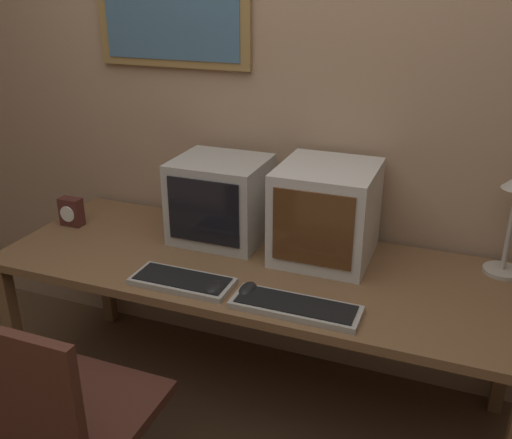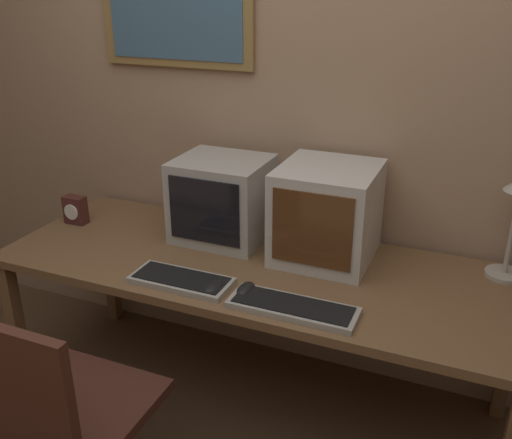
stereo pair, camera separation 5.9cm
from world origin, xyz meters
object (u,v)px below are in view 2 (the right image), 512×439
at_px(mouse_near_keyboard, 246,289).
at_px(monitor_left, 222,199).
at_px(monitor_right, 327,213).
at_px(keyboard_main, 181,280).
at_px(desk_clock, 75,210).
at_px(office_chair, 62,436).
at_px(keyboard_side, 293,307).
at_px(mouse_far_corner, 213,288).

bearing_deg(mouse_near_keyboard, monitor_left, 125.13).
xyz_separation_m(monitor_right, keyboard_main, (-0.44, -0.44, -0.18)).
xyz_separation_m(desk_clock, office_chair, (0.59, -0.87, -0.39)).
bearing_deg(keyboard_side, monitor_right, 92.37).
height_order(monitor_right, desk_clock, monitor_right).
distance_m(keyboard_side, desk_clock, 1.25).
relative_size(keyboard_main, desk_clock, 2.95).
relative_size(monitor_left, monitor_right, 0.95).
bearing_deg(mouse_near_keyboard, monitor_right, 66.84).
xyz_separation_m(monitor_right, office_chair, (-0.59, -0.99, -0.51)).
bearing_deg(monitor_right, keyboard_side, -87.63).
bearing_deg(desk_clock, mouse_near_keyboard, -16.20).
relative_size(monitor_right, office_chair, 0.45).
distance_m(keyboard_main, keyboard_side, 0.46).
height_order(keyboard_side, office_chair, office_chair).
bearing_deg(keyboard_side, mouse_near_keyboard, 168.87).
xyz_separation_m(monitor_left, desk_clock, (-0.71, -0.13, -0.11)).
xyz_separation_m(mouse_near_keyboard, desk_clock, (-1.01, 0.29, 0.05)).
distance_m(mouse_far_corner, desk_clock, 0.95).
bearing_deg(mouse_near_keyboard, office_chair, -125.43).
bearing_deg(desk_clock, monitor_left, 10.30).
xyz_separation_m(monitor_left, monitor_right, (0.47, -0.01, 0.01)).
bearing_deg(mouse_near_keyboard, desk_clock, 163.80).
relative_size(keyboard_side, mouse_far_corner, 4.25).
relative_size(keyboard_side, desk_clock, 3.45).
relative_size(keyboard_side, mouse_near_keyboard, 4.34).
bearing_deg(keyboard_main, monitor_right, 44.88).
xyz_separation_m(keyboard_side, desk_clock, (-1.20, 0.33, 0.05)).
distance_m(monitor_left, desk_clock, 0.73).
height_order(monitor_right, mouse_near_keyboard, monitor_right).
bearing_deg(keyboard_main, mouse_near_keyboard, 4.40).
xyz_separation_m(monitor_left, mouse_near_keyboard, (0.30, -0.42, -0.16)).
xyz_separation_m(monitor_left, mouse_far_corner, (0.18, -0.45, -0.16)).
relative_size(monitor_left, mouse_near_keyboard, 3.68).
height_order(monitor_left, office_chair, monitor_left).
distance_m(monitor_right, mouse_far_corner, 0.57).
relative_size(monitor_left, office_chair, 0.42).
bearing_deg(desk_clock, keyboard_main, -22.71).
distance_m(keyboard_main, office_chair, 0.67).
distance_m(mouse_near_keyboard, mouse_far_corner, 0.12).
height_order(mouse_near_keyboard, desk_clock, desk_clock).
height_order(mouse_near_keyboard, office_chair, office_chair).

